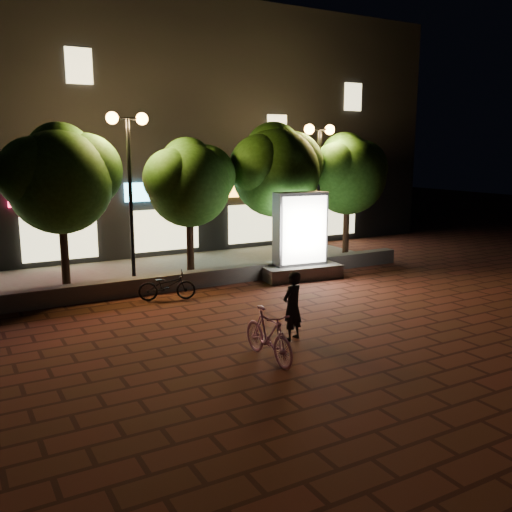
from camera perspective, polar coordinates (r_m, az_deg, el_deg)
ground at (r=13.71m, az=0.15°, el=-6.79°), size 80.00×80.00×0.00m
retaining_wall at (r=17.11m, az=-6.47°, el=-2.40°), size 16.00×0.45×0.50m
sidewalk at (r=19.43m, az=-9.34°, el=-1.51°), size 16.00×5.00×0.08m
building_block at (r=25.21m, az=-14.92°, el=12.43°), size 28.00×8.12×11.30m
tree_left at (r=17.11m, az=-19.46°, el=7.87°), size 3.60×3.00×4.89m
tree_mid at (r=18.25m, az=-6.87°, el=7.84°), size 3.24×2.70×4.50m
tree_right at (r=19.74m, az=2.11°, el=9.15°), size 3.72×3.10×5.07m
tree_far_right at (r=21.58m, az=9.45°, el=8.63°), size 3.48×2.90×4.76m
street_lamp_left at (r=17.29m, az=-12.98°, el=10.17°), size 1.26×0.36×5.18m
street_lamp_right at (r=20.42m, az=6.51°, el=10.06°), size 1.26×0.36×4.98m
ad_kiosk at (r=18.18m, az=4.54°, el=1.28°), size 2.73×1.56×2.82m
scooter_pink at (r=11.15m, az=1.29°, el=-8.14°), size 0.51×1.77×1.06m
rider at (r=12.28m, az=3.77°, el=-5.15°), size 0.66×0.54×1.55m
scooter_parked at (r=15.74m, az=-9.16°, el=-3.03°), size 1.68×1.02×0.83m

